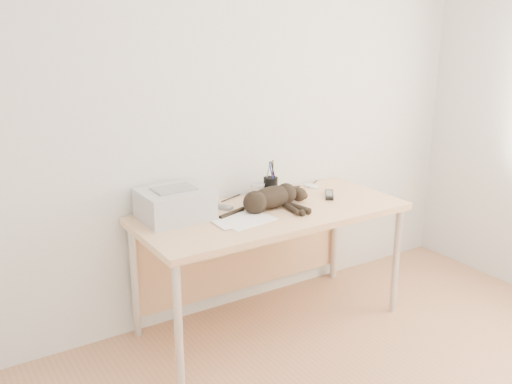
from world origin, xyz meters
TOP-DOWN VIEW (x-y plane):
  - wall_back at (0.00, 1.75)m, footprint 3.50×0.00m
  - desk at (0.00, 1.48)m, footprint 1.60×0.70m
  - printer at (-0.54, 1.56)m, footprint 0.38×0.32m
  - papers at (-0.23, 1.33)m, footprint 0.35×0.26m
  - cat at (0.00, 1.41)m, footprint 0.62×0.29m
  - mug at (0.08, 1.66)m, footprint 0.14×0.14m
  - pen_cup at (0.15, 1.62)m, footprint 0.09×0.09m
  - remote_grey at (-0.24, 1.59)m, footprint 0.13×0.18m
  - remote_black at (0.46, 1.42)m, footprint 0.15×0.17m
  - mouse at (0.49, 1.65)m, footprint 0.09×0.13m
  - cable_tangle at (0.00, 1.70)m, footprint 1.36×0.07m

SIDE VIEW (x-z plane):
  - desk at x=0.00m, z-range 0.24..0.98m
  - papers at x=-0.23m, z-range 0.74..0.75m
  - cable_tangle at x=0.00m, z-range 0.74..0.75m
  - remote_grey at x=-0.24m, z-range 0.74..0.76m
  - remote_black at x=0.46m, z-range 0.74..0.76m
  - mouse at x=0.49m, z-range 0.74..0.78m
  - mug at x=0.08m, z-range 0.74..0.83m
  - cat at x=0.00m, z-range 0.73..0.87m
  - pen_cup at x=0.15m, z-range 0.69..0.92m
  - printer at x=-0.54m, z-range 0.74..0.92m
  - wall_back at x=0.00m, z-range -0.45..3.05m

